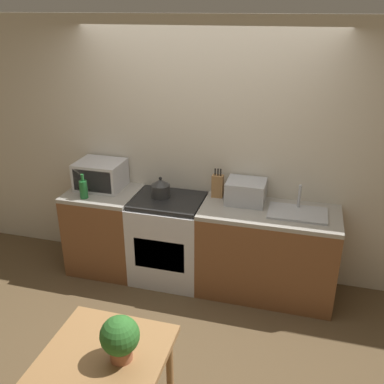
# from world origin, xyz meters

# --- Properties ---
(ground_plane) EXTENTS (16.00, 16.00, 0.00)m
(ground_plane) POSITION_xyz_m (0.00, 0.00, 0.00)
(ground_plane) COLOR brown
(wall_back) EXTENTS (10.00, 0.06, 2.60)m
(wall_back) POSITION_xyz_m (0.00, 1.16, 1.30)
(wall_back) COLOR beige
(wall_back) RESTS_ON ground_plane
(counter_left_run) EXTENTS (0.72, 0.62, 0.90)m
(counter_left_run) POSITION_xyz_m (-1.01, 0.82, 0.45)
(counter_left_run) COLOR brown
(counter_left_run) RESTS_ON ground_plane
(counter_right_run) EXTENTS (1.30, 0.62, 0.90)m
(counter_right_run) POSITION_xyz_m (0.71, 0.82, 0.45)
(counter_right_run) COLOR brown
(counter_right_run) RESTS_ON ground_plane
(stove_range) EXTENTS (0.71, 0.62, 0.90)m
(stove_range) POSITION_xyz_m (-0.29, 0.82, 0.45)
(stove_range) COLOR silver
(stove_range) RESTS_ON ground_plane
(kettle) EXTENTS (0.19, 0.19, 0.21)m
(kettle) POSITION_xyz_m (-0.38, 0.86, 0.99)
(kettle) COLOR #2D2D2D
(kettle) RESTS_ON stove_range
(microwave) EXTENTS (0.47, 0.39, 0.29)m
(microwave) POSITION_xyz_m (-1.06, 0.91, 1.04)
(microwave) COLOR silver
(microwave) RESTS_ON counter_left_run
(bottle) EXTENTS (0.08, 0.08, 0.25)m
(bottle) POSITION_xyz_m (-1.11, 0.63, 1.00)
(bottle) COLOR #1E662D
(bottle) RESTS_ON counter_left_run
(knife_block) EXTENTS (0.11, 0.08, 0.30)m
(knife_block) POSITION_xyz_m (0.17, 1.01, 1.02)
(knife_block) COLOR #9E7042
(knife_block) RESTS_ON counter_right_run
(toaster_oven) EXTENTS (0.37, 0.31, 0.22)m
(toaster_oven) POSITION_xyz_m (0.46, 0.95, 1.01)
(toaster_oven) COLOR #ADAFB5
(toaster_oven) RESTS_ON counter_right_run
(sink_basin) EXTENTS (0.54, 0.34, 0.24)m
(sink_basin) POSITION_xyz_m (0.96, 0.83, 0.92)
(sink_basin) COLOR #ADAFB5
(sink_basin) RESTS_ON counter_right_run
(dining_table) EXTENTS (0.74, 0.73, 0.75)m
(dining_table) POSITION_xyz_m (-0.07, -1.09, 0.63)
(dining_table) COLOR #9E7042
(dining_table) RESTS_ON ground_plane
(potted_plant) EXTENTS (0.23, 0.23, 0.29)m
(potted_plant) POSITION_xyz_m (0.05, -1.09, 0.91)
(potted_plant) COLOR #9E5B3D
(potted_plant) RESTS_ON dining_table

